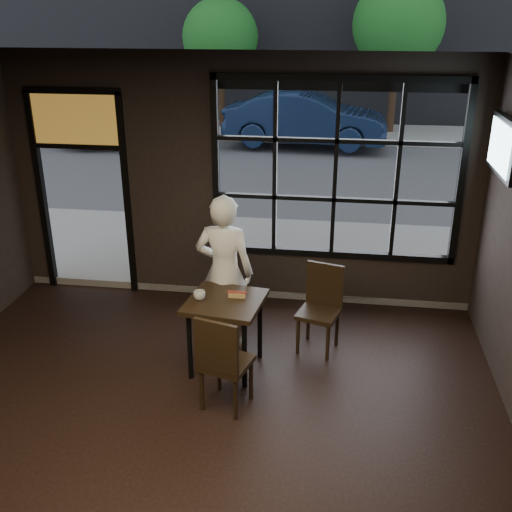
% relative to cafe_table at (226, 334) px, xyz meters
% --- Properties ---
extents(floor, '(6.00, 7.00, 0.02)m').
position_rel_cafe_table_xyz_m(floor, '(-0.14, -1.75, -0.42)').
color(floor, black).
rests_on(floor, ground).
extents(ceiling, '(6.00, 7.00, 0.02)m').
position_rel_cafe_table_xyz_m(ceiling, '(-0.14, -1.75, 2.80)').
color(ceiling, black).
rests_on(ceiling, ground).
extents(window_frame, '(3.06, 0.12, 2.28)m').
position_rel_cafe_table_xyz_m(window_frame, '(1.06, 1.75, 1.39)').
color(window_frame, black).
rests_on(window_frame, ground).
extents(stained_transom, '(1.20, 0.06, 0.70)m').
position_rel_cafe_table_xyz_m(stained_transom, '(-2.24, 1.75, 1.94)').
color(stained_transom, orange).
rests_on(stained_transom, ground).
extents(street_asphalt, '(60.00, 41.00, 0.04)m').
position_rel_cafe_table_xyz_m(street_asphalt, '(-0.14, 22.25, -0.43)').
color(street_asphalt, '#545456').
rests_on(street_asphalt, ground).
extents(cafe_table, '(0.86, 0.86, 0.83)m').
position_rel_cafe_table_xyz_m(cafe_table, '(0.00, 0.00, 0.00)').
color(cafe_table, black).
rests_on(cafe_table, floor).
extents(chair_near, '(0.55, 0.55, 1.03)m').
position_rel_cafe_table_xyz_m(chair_near, '(0.13, -0.65, 0.10)').
color(chair_near, black).
rests_on(chair_near, floor).
extents(chair_window, '(0.53, 0.53, 1.00)m').
position_rel_cafe_table_xyz_m(chair_window, '(0.97, 0.52, 0.09)').
color(chair_window, black).
rests_on(chair_window, floor).
extents(man, '(0.69, 0.48, 1.81)m').
position_rel_cafe_table_xyz_m(man, '(-0.10, 0.52, 0.49)').
color(man, white).
rests_on(man, floor).
extents(hotdog, '(0.20, 0.09, 0.06)m').
position_rel_cafe_table_xyz_m(hotdog, '(0.11, 0.08, 0.44)').
color(hotdog, tan).
rests_on(hotdog, cafe_table).
extents(cup, '(0.13, 0.13, 0.10)m').
position_rel_cafe_table_xyz_m(cup, '(-0.26, -0.03, 0.46)').
color(cup, silver).
rests_on(cup, cafe_table).
extents(tv, '(0.11, 1.01, 0.59)m').
position_rel_cafe_table_xyz_m(tv, '(2.79, 0.96, 1.90)').
color(tv, black).
rests_on(tv, wall_right).
extents(navy_car, '(4.53, 1.86, 1.46)m').
position_rel_cafe_table_xyz_m(navy_car, '(0.11, 11.13, 0.41)').
color(navy_car, '#111F3C').
rests_on(navy_car, street_asphalt).
extents(maroon_car, '(4.11, 1.80, 1.38)m').
position_rel_cafe_table_xyz_m(maroon_car, '(-4.73, 10.54, 0.37)').
color(maroon_car, '#3E1514').
rests_on(maroon_car, street_asphalt).
extents(tree_left, '(2.33, 2.33, 3.97)m').
position_rel_cafe_table_xyz_m(tree_left, '(-2.75, 13.68, 2.38)').
color(tree_left, '#332114').
rests_on(tree_left, street_asphalt).
extents(tree_right, '(2.66, 2.66, 4.55)m').
position_rel_cafe_table_xyz_m(tree_right, '(2.57, 13.52, 2.79)').
color(tree_right, '#332114').
rests_on(tree_right, street_asphalt).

